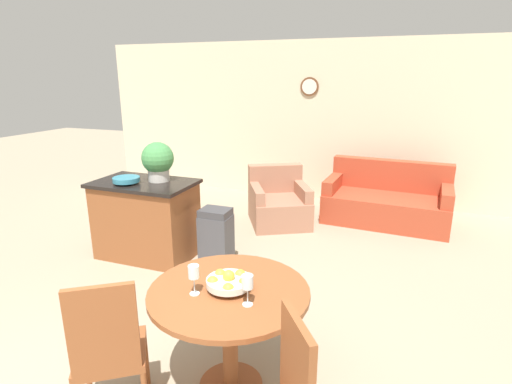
% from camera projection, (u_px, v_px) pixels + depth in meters
% --- Properties ---
extents(wall_back, '(8.00, 0.09, 2.70)m').
position_uv_depth(wall_back, '(314.00, 122.00, 6.88)').
color(wall_back, beige).
rests_on(wall_back, ground_plane).
extents(dining_table, '(1.06, 1.06, 0.78)m').
position_uv_depth(dining_table, '(230.00, 313.00, 2.64)').
color(dining_table, brown).
rests_on(dining_table, ground_plane).
extents(dining_chair_near_left, '(0.58, 0.58, 1.01)m').
position_uv_depth(dining_chair_near_left, '(108.00, 347.00, 2.40)').
color(dining_chair_near_left, brown).
rests_on(dining_chair_near_left, ground_plane).
extents(fruit_bowl, '(0.29, 0.29, 0.13)m').
position_uv_depth(fruit_bowl, '(229.00, 281.00, 2.58)').
color(fruit_bowl, silver).
rests_on(fruit_bowl, dining_table).
extents(wine_glass_left, '(0.07, 0.07, 0.20)m').
position_uv_depth(wine_glass_left, '(194.00, 273.00, 2.50)').
color(wine_glass_left, silver).
rests_on(wine_glass_left, dining_table).
extents(wine_glass_right, '(0.07, 0.07, 0.20)m').
position_uv_depth(wine_glass_right, '(248.00, 283.00, 2.38)').
color(wine_glass_right, silver).
rests_on(wine_glass_right, dining_table).
extents(kitchen_island, '(1.17, 0.73, 0.93)m').
position_uv_depth(kitchen_island, '(146.00, 219.00, 4.77)').
color(kitchen_island, brown).
rests_on(kitchen_island, ground_plane).
extents(teal_bowl, '(0.30, 0.30, 0.08)m').
position_uv_depth(teal_bowl, '(126.00, 180.00, 4.54)').
color(teal_bowl, teal).
rests_on(teal_bowl, kitchen_island).
extents(potted_plant, '(0.37, 0.37, 0.46)m').
position_uv_depth(potted_plant, '(158.00, 160.00, 4.62)').
color(potted_plant, beige).
rests_on(potted_plant, kitchen_island).
extents(trash_bin, '(0.34, 0.28, 0.69)m').
position_uv_depth(trash_bin, '(216.00, 238.00, 4.54)').
color(trash_bin, '#47474C').
rests_on(trash_bin, ground_plane).
extents(couch, '(1.81, 1.05, 0.88)m').
position_uv_depth(couch, '(386.00, 202.00, 5.98)').
color(couch, '#B24228').
rests_on(couch, ground_plane).
extents(armchair, '(1.14, 1.17, 0.82)m').
position_uv_depth(armchair, '(279.00, 204.00, 5.93)').
color(armchair, '#A87056').
rests_on(armchair, ground_plane).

